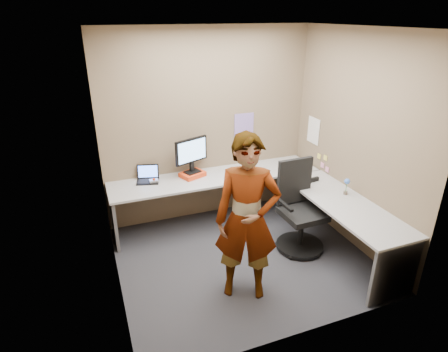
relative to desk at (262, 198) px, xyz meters
name	(u,v)px	position (x,y,z in m)	size (l,w,h in m)	color
ground	(243,258)	(-0.44, -0.39, -0.59)	(3.00, 3.00, 0.00)	#26262B
wall_back	(208,127)	(-0.44, 0.91, 0.76)	(3.00, 3.00, 0.00)	brown
wall_right	(356,142)	(1.06, -0.39, 0.76)	(2.70, 2.70, 0.00)	brown
wall_left	(106,177)	(-1.94, -0.39, 0.76)	(2.70, 2.70, 0.00)	brown
ceiling	(248,28)	(-0.44, -0.39, 2.11)	(3.00, 3.00, 0.00)	white
desk	(262,198)	(0.00, 0.00, 0.00)	(2.98, 2.58, 0.73)	#A1A1A1
paper_ream	(193,174)	(-0.75, 0.69, 0.17)	(0.32, 0.23, 0.06)	red
monitor	(191,152)	(-0.75, 0.71, 0.49)	(0.49, 0.24, 0.48)	black
laptop	(148,177)	(-1.36, 0.77, 0.20)	(0.35, 0.31, 0.21)	black
trackball_mouse	(154,181)	(-1.30, 0.67, 0.17)	(0.12, 0.08, 0.07)	#B7B7BC
origami	(225,179)	(-0.38, 0.36, 0.17)	(0.10, 0.10, 0.06)	white
stapler	(314,180)	(0.74, -0.06, 0.17)	(0.15, 0.04, 0.06)	black
flower	(347,184)	(0.89, -0.54, 0.28)	(0.07, 0.07, 0.22)	brown
calendar_purple	(244,127)	(0.11, 0.90, 0.71)	(0.30, 0.01, 0.40)	#846BB7
calendar_white	(313,131)	(1.05, 0.51, 0.66)	(0.01, 0.28, 0.38)	white
sticky_note_a	(325,158)	(1.05, 0.16, 0.36)	(0.01, 0.07, 0.07)	#F2E059
sticky_note_b	(322,165)	(1.05, 0.21, 0.23)	(0.01, 0.07, 0.07)	pink
sticky_note_c	(327,169)	(1.05, 0.09, 0.21)	(0.01, 0.07, 0.07)	pink
sticky_note_d	(319,156)	(1.05, 0.31, 0.33)	(0.01, 0.07, 0.07)	#F2E059
office_chair	(299,214)	(0.34, -0.38, -0.12)	(0.61, 0.61, 1.15)	black
person	(247,219)	(-0.65, -0.94, 0.32)	(0.66, 0.43, 1.81)	#999399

